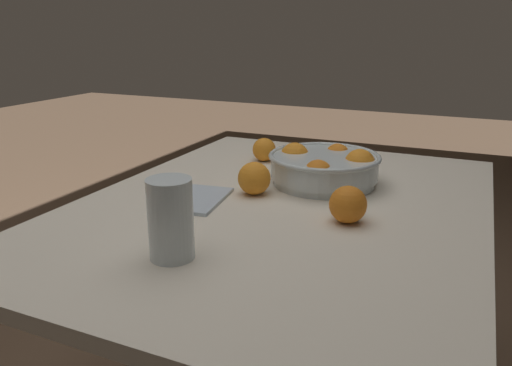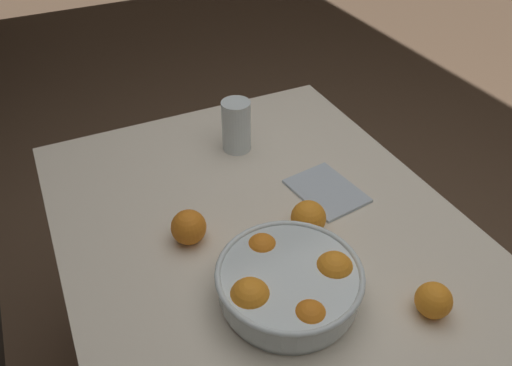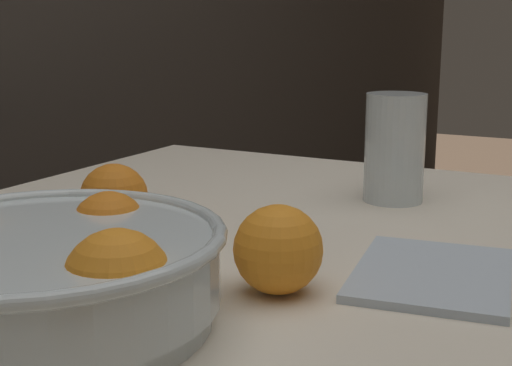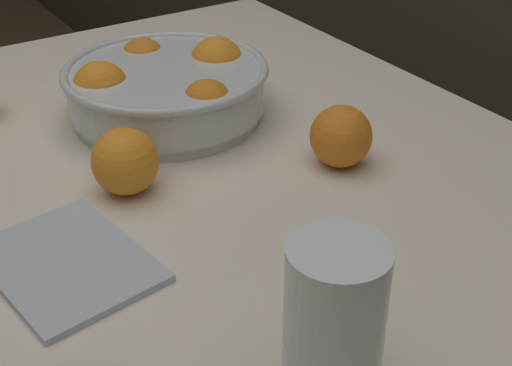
{
  "view_description": "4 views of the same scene",
  "coord_description": "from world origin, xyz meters",
  "px_view_note": "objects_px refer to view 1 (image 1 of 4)",
  "views": [
    {
      "loc": [
        1.02,
        0.39,
        1.15
      ],
      "look_at": [
        0.09,
        -0.03,
        0.83
      ],
      "focal_mm": 35.0,
      "sensor_mm": 36.0,
      "label": 1
    },
    {
      "loc": [
        -0.72,
        0.37,
        1.55
      ],
      "look_at": [
        0.1,
        -0.01,
        0.83
      ],
      "focal_mm": 35.0,
      "sensor_mm": 36.0,
      "label": 2
    },
    {
      "loc": [
        -0.57,
        -0.35,
        0.99
      ],
      "look_at": [
        0.06,
        -0.02,
        0.83
      ],
      "focal_mm": 50.0,
      "sensor_mm": 36.0,
      "label": 3
    },
    {
      "loc": [
        0.66,
        -0.35,
        1.21
      ],
      "look_at": [
        0.11,
        0.01,
        0.81
      ],
      "focal_mm": 50.0,
      "sensor_mm": 36.0,
      "label": 4
    }
  ],
  "objects_px": {
    "fruit_bowl": "(325,167)",
    "orange_loose_near_bowl": "(264,150)",
    "juice_glass": "(171,222)",
    "orange_loose_aside": "(348,204)",
    "orange_loose_front": "(254,178)"
  },
  "relations": [
    {
      "from": "fruit_bowl",
      "to": "orange_loose_front",
      "type": "xyz_separation_m",
      "value": [
        0.15,
        -0.13,
        -0.01
      ]
    },
    {
      "from": "fruit_bowl",
      "to": "orange_loose_near_bowl",
      "type": "height_order",
      "value": "fruit_bowl"
    },
    {
      "from": "juice_glass",
      "to": "orange_loose_near_bowl",
      "type": "distance_m",
      "value": 0.68
    },
    {
      "from": "orange_loose_front",
      "to": "fruit_bowl",
      "type": "bearing_deg",
      "value": 139.09
    },
    {
      "from": "juice_glass",
      "to": "orange_loose_aside",
      "type": "bearing_deg",
      "value": 140.19
    },
    {
      "from": "fruit_bowl",
      "to": "juice_glass",
      "type": "bearing_deg",
      "value": -12.8
    },
    {
      "from": "fruit_bowl",
      "to": "orange_loose_front",
      "type": "bearing_deg",
      "value": -40.91
    },
    {
      "from": "orange_loose_near_bowl",
      "to": "orange_loose_aside",
      "type": "bearing_deg",
      "value": 42.68
    },
    {
      "from": "fruit_bowl",
      "to": "juice_glass",
      "type": "xyz_separation_m",
      "value": [
        0.53,
        -0.12,
        0.02
      ]
    },
    {
      "from": "juice_glass",
      "to": "orange_loose_aside",
      "type": "distance_m",
      "value": 0.38
    },
    {
      "from": "orange_loose_near_bowl",
      "to": "orange_loose_aside",
      "type": "distance_m",
      "value": 0.52
    },
    {
      "from": "juice_glass",
      "to": "orange_loose_aside",
      "type": "relative_size",
      "value": 1.85
    },
    {
      "from": "fruit_bowl",
      "to": "juice_glass",
      "type": "distance_m",
      "value": 0.54
    },
    {
      "from": "juice_glass",
      "to": "orange_loose_aside",
      "type": "height_order",
      "value": "juice_glass"
    },
    {
      "from": "fruit_bowl",
      "to": "juice_glass",
      "type": "relative_size",
      "value": 1.97
    }
  ]
}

